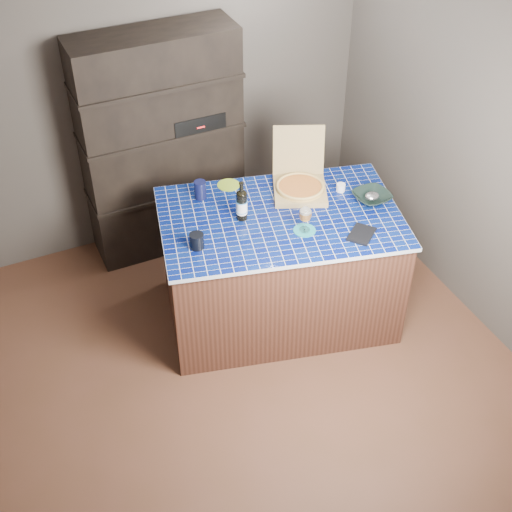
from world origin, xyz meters
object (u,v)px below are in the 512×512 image
wine_glass (305,215)px  dvd_case (362,234)px  kitchen_island (279,266)px  pizza_box (300,185)px  mead_bottle (242,205)px  bowl (372,197)px

wine_glass → dvd_case: bearing=-32.0°
kitchen_island → pizza_box: (0.25, 0.21, 0.50)m
pizza_box → kitchen_island: bearing=-117.2°
kitchen_island → mead_bottle: (-0.25, 0.08, 0.55)m
mead_bottle → bowl: size_ratio=1.16×
kitchen_island → wine_glass: 0.61m
pizza_box → wine_glass: bearing=-90.1°
mead_bottle → bowl: (0.89, -0.19, -0.08)m
kitchen_island → pizza_box: size_ratio=3.30×
pizza_box → dvd_case: pizza_box is taller
pizza_box → dvd_case: bearing=-54.5°
kitchen_island → mead_bottle: size_ratio=6.25×
bowl → pizza_box: bearing=141.9°
pizza_box → dvd_case: size_ratio=2.75×
pizza_box → mead_bottle: bearing=-142.9°
pizza_box → bowl: 0.51m
kitchen_island → mead_bottle: mead_bottle is taller
bowl → mead_bottle: bearing=168.1°
pizza_box → wine_glass: size_ratio=2.96×
wine_glass → dvd_case: (0.31, -0.20, -0.12)m
mead_bottle → dvd_case: (0.63, -0.49, -0.11)m
mead_bottle → bowl: 0.92m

